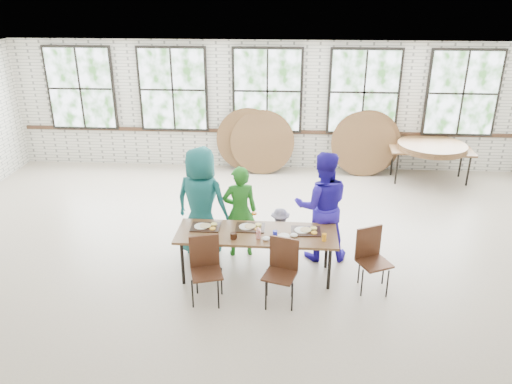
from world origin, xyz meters
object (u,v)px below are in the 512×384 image
dining_table (257,236)px  chair_near_left (206,263)px  storage_table (431,152)px  chair_near_right (282,265)px

dining_table → chair_near_left: size_ratio=2.54×
chair_near_left → storage_table: bearing=32.2°
chair_near_left → storage_table: 6.51m
storage_table → dining_table: bearing=-127.3°
chair_near_left → dining_table: bearing=26.3°
dining_table → storage_table: same height
chair_near_right → dining_table: bearing=139.6°
chair_near_left → chair_near_right: (1.07, 0.01, 0.00)m
chair_near_right → storage_table: bearing=73.1°
dining_table → chair_near_right: (0.39, -0.61, -0.13)m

